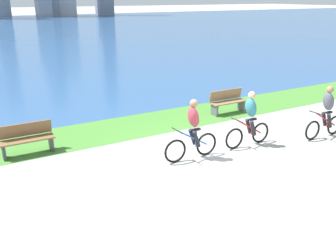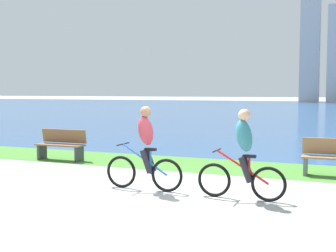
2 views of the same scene
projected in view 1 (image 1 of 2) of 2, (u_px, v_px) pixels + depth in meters
ground_plane at (212, 154)px, 10.80m from camera, size 300.00×300.00×0.00m
grass_strip_bayside at (157, 122)px, 13.53m from camera, size 120.00×2.35×0.01m
bay_water_surface at (2, 31)px, 47.98m from camera, size 300.00×81.69×0.00m
cyclist_lead at (193, 130)px, 10.23m from camera, size 1.70×0.52×1.71m
cyclist_trailing at (250, 119)px, 11.15m from camera, size 1.67×0.52×1.69m
cyclist_distant_rear at (327, 112)px, 11.85m from camera, size 1.67×0.52×1.68m
bench_near_path at (227, 102)px, 14.45m from camera, size 1.50×0.47×0.90m
bench_far_along_path at (27, 139)px, 10.68m from camera, size 1.50×0.47×0.90m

